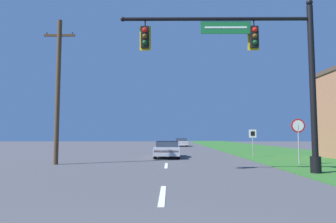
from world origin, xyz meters
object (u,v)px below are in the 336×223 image
(car_ahead, at_px, (167,149))
(stop_sign, at_px, (298,131))
(signal_mast, at_px, (265,67))
(utility_pole_near, at_px, (58,88))
(route_sign_post, at_px, (253,137))
(far_car, at_px, (181,142))

(car_ahead, relative_size, stop_sign, 1.83)
(signal_mast, distance_m, stop_sign, 5.45)
(car_ahead, relative_size, utility_pole_near, 0.55)
(signal_mast, relative_size, utility_pole_near, 1.03)
(signal_mast, xyz_separation_m, utility_pole_near, (-10.57, 4.08, -0.28))
(route_sign_post, bearing_deg, car_ahead, -177.86)
(signal_mast, bearing_deg, route_sign_post, 77.84)
(car_ahead, height_order, utility_pole_near, utility_pole_near)
(signal_mast, height_order, utility_pole_near, utility_pole_near)
(far_car, relative_size, stop_sign, 1.84)
(signal_mast, height_order, car_ahead, signal_mast)
(utility_pole_near, bearing_deg, stop_sign, -1.68)
(signal_mast, bearing_deg, car_ahead, 114.35)
(signal_mast, relative_size, route_sign_post, 4.24)
(car_ahead, distance_m, route_sign_post, 6.52)
(route_sign_post, distance_m, utility_pole_near, 14.21)
(stop_sign, bearing_deg, utility_pole_near, 178.32)
(route_sign_post, height_order, utility_pole_near, utility_pole_near)
(far_car, bearing_deg, route_sign_post, -78.62)
(far_car, height_order, route_sign_post, route_sign_post)
(car_ahead, bearing_deg, route_sign_post, 2.14)
(signal_mast, xyz_separation_m, route_sign_post, (2.12, 9.82, -3.08))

